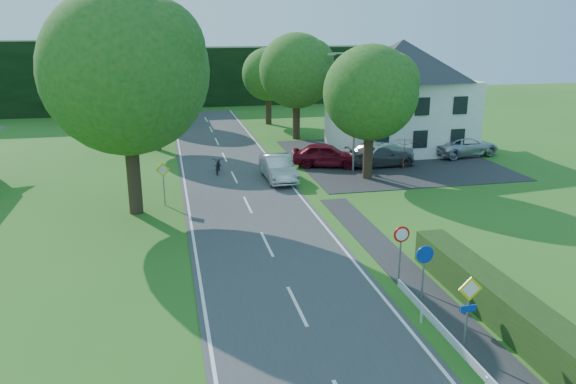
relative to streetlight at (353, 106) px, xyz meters
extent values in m
cube|color=#3C3C3E|center=(-8.06, -10.00, -4.44)|extent=(7.00, 80.00, 0.04)
cube|color=#262528|center=(3.94, 3.00, -4.44)|extent=(14.00, 16.00, 0.04)
cube|color=white|center=(-11.31, -10.00, -4.42)|extent=(0.12, 80.00, 0.01)
cube|color=white|center=(-4.81, -10.00, -4.42)|extent=(0.12, 80.00, 0.01)
cube|color=black|center=(-0.06, 36.00, -0.96)|extent=(30.00, 5.00, 7.00)
cube|color=silver|center=(5.94, 6.00, -1.66)|extent=(10.00, 8.00, 5.60)
pyramid|color=black|center=(5.94, 6.00, 2.64)|extent=(10.60, 8.40, 3.00)
cylinder|color=gray|center=(0.14, 0.00, -0.46)|extent=(0.16, 0.16, 8.00)
cylinder|color=gray|center=(-0.66, 0.00, 3.44)|extent=(1.70, 0.10, 0.10)
cube|color=gray|center=(-1.56, 0.00, 3.39)|extent=(0.50, 0.18, 0.12)
cylinder|color=gray|center=(-3.76, -22.00, -3.26)|extent=(0.07, 0.07, 2.40)
cube|color=yellow|center=(-3.76, -22.03, -2.26)|extent=(0.78, 0.04, 0.78)
cube|color=white|center=(-3.76, -22.03, -2.26)|extent=(0.57, 0.05, 0.57)
cube|color=#0B34A9|center=(-3.76, -22.03, -2.91)|extent=(0.50, 0.04, 0.22)
cylinder|color=gray|center=(-3.76, -19.00, -3.36)|extent=(0.07, 0.07, 2.20)
cylinder|color=#0B34A9|center=(-3.76, -19.03, -2.41)|extent=(0.64, 0.04, 0.64)
cylinder|color=gray|center=(-3.76, -17.00, -3.36)|extent=(0.07, 0.07, 2.20)
cylinder|color=red|center=(-3.76, -17.03, -2.41)|extent=(0.64, 0.04, 0.64)
cylinder|color=white|center=(-3.76, -17.05, -2.41)|extent=(0.48, 0.04, 0.48)
cylinder|color=gray|center=(-12.56, -5.00, -3.36)|extent=(0.07, 0.07, 2.20)
cube|color=yellow|center=(-12.56, -5.03, -2.41)|extent=(0.78, 0.04, 0.78)
cube|color=white|center=(-12.56, -5.03, -2.41)|extent=(0.57, 0.05, 0.57)
imported|color=silver|center=(-5.36, -1.20, -3.63)|extent=(1.78, 4.86, 1.59)
imported|color=black|center=(-8.95, 1.46, -3.88)|extent=(1.08, 2.18, 1.10)
imported|color=maroon|center=(-1.33, 1.60, -3.61)|extent=(5.16, 3.34, 1.64)
imported|color=silver|center=(2.94, 1.61, -3.62)|extent=(5.13, 3.60, 1.61)
imported|color=#45454A|center=(2.48, 0.88, -3.71)|extent=(5.04, 2.29, 1.43)
imported|color=#BDBBC3|center=(9.94, 2.66, -3.67)|extent=(5.84, 3.52, 1.52)
imported|color=#A8300D|center=(3.75, -0.31, -3.33)|extent=(3.06, 3.09, 2.18)
camera|label=1|loc=(-12.24, -35.55, 5.21)|focal=35.00mm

